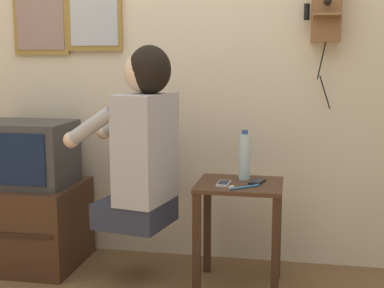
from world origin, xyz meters
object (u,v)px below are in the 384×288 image
wall_mirror (94,0)px  wall_phone_antique (326,6)px  cell_phone_held (224,183)px  toothbrush (242,187)px  television (25,153)px  person (142,141)px  water_bottle (244,156)px  cell_phone_spare (257,182)px  framed_picture (41,19)px

wall_mirror → wall_phone_antique: bearing=-1.7°
cell_phone_held → toothbrush: bearing=-29.9°
television → person: bearing=-10.5°
television → water_bottle: television is taller
water_bottle → wall_phone_antique: bearing=32.2°
cell_phone_spare → wall_mirror: bearing=175.0°
wall_phone_antique → television: bearing=-171.3°
cell_phone_held → water_bottle: 0.21m
television → toothbrush: television is taller
person → wall_mirror: (-0.42, 0.44, 0.79)m
cell_phone_spare → cell_phone_held: bearing=-142.7°
wall_mirror → cell_phone_held: wall_mirror is taller
wall_phone_antique → cell_phone_held: bearing=-141.8°
cell_phone_held → wall_phone_antique: bearing=42.0°
framed_picture → cell_phone_held: bearing=-20.2°
wall_phone_antique → framed_picture: (-1.73, 0.04, -0.05)m
cell_phone_held → television: bearing=177.1°
water_bottle → toothbrush: water_bottle is taller
framed_picture → wall_mirror: bearing=-0.5°
wall_mirror → framed_picture: bearing=179.5°
television → water_bottle: (1.30, -0.00, 0.03)m
person → cell_phone_held: 0.49m
framed_picture → cell_phone_spare: (1.39, -0.38, -0.89)m
television → wall_mirror: (0.34, 0.30, 0.91)m
cell_phone_held → toothbrush: (0.10, -0.07, 0.00)m
television → cell_phone_held: television is taller
framed_picture → wall_phone_antique: bearing=-1.5°
framed_picture → cell_phone_held: size_ratio=3.41×
television → framed_picture: bearing=92.7°
framed_picture → cell_phone_spare: bearing=-15.2°
framed_picture → cell_phone_spare: size_ratio=3.22×
cell_phone_held → water_bottle: bearing=59.9°
wall_phone_antique → water_bottle: bearing=-147.8°
wall_mirror → cell_phone_spare: 1.49m
wall_phone_antique → cell_phone_held: (-0.51, -0.40, -0.94)m
person → wall_phone_antique: wall_phone_antique is taller
television → cell_phone_held: (1.20, -0.14, -0.10)m
person → wall_mirror: wall_mirror is taller
person → wall_mirror: bearing=54.9°
cell_phone_held → cell_phone_spare: 0.18m
television → wall_mirror: 1.02m
television → wall_phone_antique: size_ratio=0.68×
cell_phone_spare → framed_picture: bearing=179.7°
framed_picture → toothbrush: size_ratio=2.95×
wall_phone_antique → cell_phone_held: size_ratio=6.26×
wall_mirror → cell_phone_held: 1.40m
television → wall_phone_antique: 1.93m
framed_picture → cell_phone_spare: framed_picture is taller
water_bottle → wall_mirror: bearing=162.4°
wall_mirror → cell_phone_spare: (1.03, -0.37, -1.00)m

